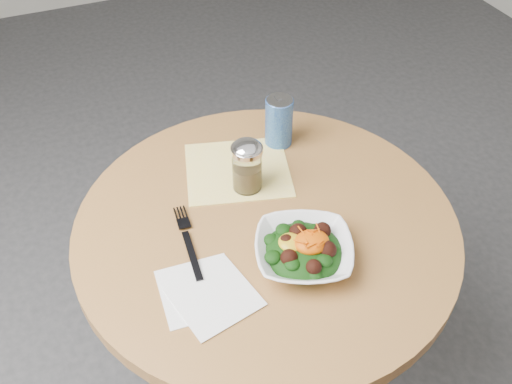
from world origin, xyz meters
TOP-DOWN VIEW (x-y plane):
  - ground at (0.00, 0.00)m, footprint 6.00×6.00m
  - table at (0.00, 0.00)m, footprint 0.90×0.90m
  - cloth_napkin at (0.00, 0.19)m, footprint 0.32×0.30m
  - paper_napkins at (-0.20, -0.15)m, footprint 0.20×0.21m
  - salad_bowl at (0.03, -0.14)m, footprint 0.28×0.28m
  - fork at (-0.19, 0.01)m, footprint 0.05×0.23m
  - spice_shaker at (0.00, 0.12)m, footprint 0.08×0.08m
  - beverage_can at (0.15, 0.26)m, footprint 0.07×0.07m

SIDE VIEW (x-z plane):
  - ground at x=0.00m, z-range 0.00..0.00m
  - table at x=0.00m, z-range 0.18..0.93m
  - cloth_napkin at x=0.00m, z-range 0.75..0.75m
  - paper_napkins at x=-0.20m, z-range 0.75..0.75m
  - fork at x=-0.19m, z-range 0.75..0.76m
  - salad_bowl at x=0.03m, z-range 0.74..0.82m
  - spice_shaker at x=0.00m, z-range 0.75..0.89m
  - beverage_can at x=0.15m, z-range 0.75..0.89m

